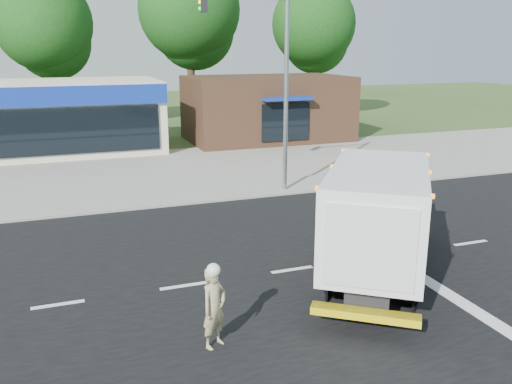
% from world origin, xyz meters
% --- Properties ---
extents(ground, '(120.00, 120.00, 0.00)m').
position_xyz_m(ground, '(0.00, 0.00, 0.00)').
color(ground, '#385123').
rests_on(ground, ground).
extents(road_asphalt, '(60.00, 14.00, 0.02)m').
position_xyz_m(road_asphalt, '(0.00, 0.00, 0.00)').
color(road_asphalt, black).
rests_on(road_asphalt, ground).
extents(sidewalk, '(60.00, 2.40, 0.12)m').
position_xyz_m(sidewalk, '(0.00, 8.20, 0.06)').
color(sidewalk, gray).
rests_on(sidewalk, ground).
extents(parking_apron, '(60.00, 9.00, 0.02)m').
position_xyz_m(parking_apron, '(0.00, 14.00, 0.01)').
color(parking_apron, gray).
rests_on(parking_apron, ground).
extents(lane_markings, '(55.20, 7.00, 0.01)m').
position_xyz_m(lane_markings, '(1.35, -1.35, 0.02)').
color(lane_markings, silver).
rests_on(lane_markings, road_asphalt).
extents(ems_box_truck, '(5.82, 6.89, 3.09)m').
position_xyz_m(ems_box_truck, '(1.95, -1.03, 1.78)').
color(ems_box_truck, black).
rests_on(ems_box_truck, ground).
extents(emergency_worker, '(0.74, 0.67, 1.80)m').
position_xyz_m(emergency_worker, '(-3.01, -2.97, 0.89)').
color(emergency_worker, tan).
rests_on(emergency_worker, ground).
extents(brown_storefront, '(10.00, 6.70, 4.00)m').
position_xyz_m(brown_storefront, '(7.00, 19.98, 2.00)').
color(brown_storefront, '#382316').
rests_on(brown_storefront, ground).
extents(traffic_signal_pole, '(3.51, 0.25, 8.00)m').
position_xyz_m(traffic_signal_pole, '(2.35, 7.60, 4.92)').
color(traffic_signal_pole, gray).
rests_on(traffic_signal_pole, ground).
extents(background_trees, '(36.77, 7.39, 12.10)m').
position_xyz_m(background_trees, '(-0.85, 28.16, 7.38)').
color(background_trees, '#332114').
rests_on(background_trees, ground).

